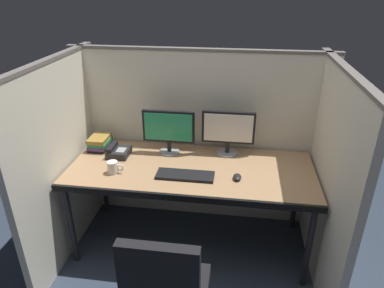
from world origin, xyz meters
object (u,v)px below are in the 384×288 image
(computer_mouse, at_px, (237,177))
(book_stack, at_px, (100,143))
(desk, at_px, (191,174))
(coffee_mug, at_px, (113,167))
(keyboard_main, at_px, (185,175))
(desk_phone, at_px, (118,152))
(monitor_right, at_px, (228,130))
(monitor_left, at_px, (169,129))

(computer_mouse, bearing_deg, book_stack, 163.80)
(desk, bearing_deg, coffee_mug, -165.26)
(keyboard_main, distance_m, book_stack, 0.88)
(desk_phone, distance_m, coffee_mug, 0.29)
(coffee_mug, bearing_deg, book_stack, 123.68)
(desk, distance_m, desk_phone, 0.65)
(monitor_right, bearing_deg, book_stack, -177.13)
(monitor_left, height_order, keyboard_main, monitor_left)
(desk, distance_m, keyboard_main, 0.14)
(desk, xyz_separation_m, monitor_left, (-0.22, 0.24, 0.27))
(keyboard_main, height_order, coffee_mug, coffee_mug)
(monitor_left, height_order, book_stack, monitor_left)
(desk, bearing_deg, computer_mouse, -16.99)
(book_stack, bearing_deg, desk_phone, -27.42)
(desk, distance_m, computer_mouse, 0.38)
(desk, height_order, book_stack, book_stack)
(book_stack, bearing_deg, monitor_left, 0.60)
(monitor_left, bearing_deg, keyboard_main, -62.23)
(desk, bearing_deg, monitor_left, 132.23)
(monitor_left, xyz_separation_m, computer_mouse, (0.58, -0.35, -0.20))
(coffee_mug, bearing_deg, desk_phone, 101.67)
(computer_mouse, bearing_deg, coffee_mug, -177.52)
(monitor_left, xyz_separation_m, coffee_mug, (-0.35, -0.39, -0.17))
(keyboard_main, height_order, book_stack, book_stack)
(keyboard_main, bearing_deg, coffee_mug, -177.73)
(desk, height_order, desk_phone, desk_phone)
(coffee_mug, bearing_deg, desk, 14.74)
(desk, relative_size, keyboard_main, 4.42)
(monitor_left, relative_size, computer_mouse, 4.48)
(monitor_left, bearing_deg, desk, -47.77)
(computer_mouse, distance_m, desk_phone, 1.02)
(monitor_left, distance_m, keyboard_main, 0.46)
(monitor_left, distance_m, monitor_right, 0.49)
(desk, height_order, monitor_right, monitor_right)
(desk, height_order, coffee_mug, coffee_mug)
(desk, relative_size, coffee_mug, 15.08)
(keyboard_main, distance_m, computer_mouse, 0.38)
(computer_mouse, height_order, book_stack, book_stack)
(monitor_right, bearing_deg, desk_phone, -170.00)
(computer_mouse, bearing_deg, desk_phone, 166.25)
(keyboard_main, bearing_deg, monitor_left, 117.77)
(desk_phone, relative_size, coffee_mug, 1.51)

